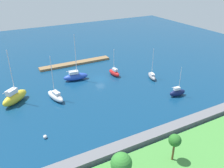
{
  "coord_description": "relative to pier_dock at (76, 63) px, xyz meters",
  "views": [
    {
      "loc": [
        27.74,
        59.38,
        30.24
      ],
      "look_at": [
        0.0,
        7.81,
        1.5
      ],
      "focal_mm": 37.78,
      "sensor_mm": 36.0,
      "label": 1
    }
  ],
  "objects": [
    {
      "name": "water",
      "position": [
        -2.31,
        14.91,
        -0.36
      ],
      "size": [
        160.0,
        160.0,
        0.0
      ],
      "primitive_type": "plane",
      "color": "navy",
      "rests_on": "ground"
    },
    {
      "name": "pier_dock",
      "position": [
        0.0,
        0.0,
        0.0
      ],
      "size": [
        25.23,
        2.82,
        0.72
      ],
      "primitive_type": "cube",
      "color": "olive",
      "rests_on": "ground"
    },
    {
      "name": "breakwater",
      "position": [
        -2.31,
        45.31,
        0.27
      ],
      "size": [
        61.07,
        2.55,
        1.27
      ],
      "primitive_type": "cube",
      "color": "slate",
      "rests_on": "ground"
    },
    {
      "name": "shoreline_park",
      "position": [
        -2.31,
        52.72,
        0.04
      ],
      "size": [
        47.52,
        10.52,
        0.8
      ],
      "primitive_type": "cube",
      "color": "#478C3D",
      "rests_on": "ground"
    },
    {
      "name": "park_tree_mideast",
      "position": [
        1.82,
        52.23,
        4.46
      ],
      "size": [
        2.12,
        2.12,
        5.17
      ],
      "color": "brown",
      "rests_on": "shoreline_park"
    },
    {
      "name": "park_tree_east",
      "position": [
        11.9,
        52.04,
        4.08
      ],
      "size": [
        3.24,
        3.24,
        5.28
      ],
      "color": "brown",
      "rests_on": "shoreline_park"
    },
    {
      "name": "sailboat_blue_off_beacon",
      "position": [
        4.54,
        12.37,
        0.87
      ],
      "size": [
        7.62,
        3.35,
        13.91
      ],
      "rotation": [
        0.0,
        0.0,
        3.03
      ],
      "color": "#2347B2",
      "rests_on": "water"
    },
    {
      "name": "sailboat_white_outer_mooring",
      "position": [
        13.27,
        21.24,
        0.74
      ],
      "size": [
        3.54,
        6.93,
        11.68
      ],
      "rotation": [
        0.0,
        0.0,
        4.96
      ],
      "color": "white",
      "rests_on": "water"
    },
    {
      "name": "sailboat_gray_lone_north",
      "position": [
        -16.28,
        22.41,
        0.47
      ],
      "size": [
        3.07,
        5.36,
        9.56
      ],
      "rotation": [
        0.0,
        0.0,
        4.39
      ],
      "color": "gray",
      "rests_on": "water"
    },
    {
      "name": "sailboat_red_mid_basin",
      "position": [
        -7.26,
        15.01,
        0.65
      ],
      "size": [
        2.14,
        5.18,
        8.53
      ],
      "rotation": [
        0.0,
        0.0,
        4.8
      ],
      "color": "red",
      "rests_on": "water"
    },
    {
      "name": "sailboat_navy_east_end",
      "position": [
        -15.51,
        34.43,
        0.7
      ],
      "size": [
        4.78,
        2.05,
        8.1
      ],
      "rotation": [
        0.0,
        0.0,
        3.02
      ],
      "color": "#141E4C",
      "rests_on": "water"
    },
    {
      "name": "sailboat_yellow_inner_mooring",
      "position": [
        22.57,
        17.91,
        1.24
      ],
      "size": [
        7.56,
        6.79,
        13.61
      ],
      "rotation": [
        0.0,
        0.0,
        3.83
      ],
      "color": "yellow",
      "rests_on": "water"
    },
    {
      "name": "mooring_buoy_white",
      "position": [
        19.48,
        35.29,
        0.02
      ],
      "size": [
        0.76,
        0.76,
        0.76
      ],
      "primitive_type": "sphere",
      "color": "white",
      "rests_on": "water"
    }
  ]
}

